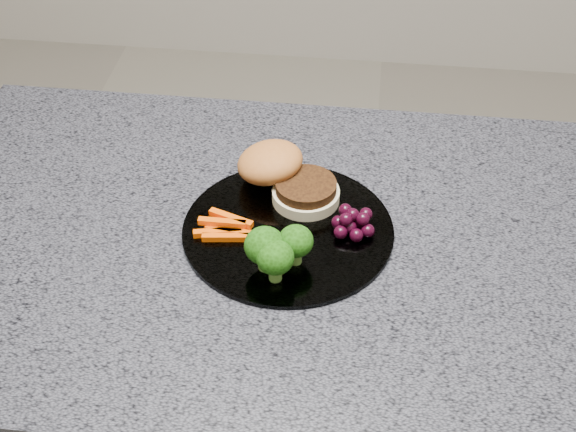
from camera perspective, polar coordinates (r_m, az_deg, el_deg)
The scene contains 6 objects.
countertop at distance 0.99m, azimuth 6.82°, elevation -3.10°, with size 1.20×0.60×0.04m, color #4F505A.
plate at distance 0.99m, azimuth 0.00°, elevation -1.01°, with size 0.26×0.26×0.01m, color white.
burger at distance 1.03m, azimuth -0.39°, elevation 2.91°, with size 0.16×0.15×0.05m.
carrot_sticks at distance 0.98m, azimuth -4.46°, elevation -0.84°, with size 0.07×0.05×0.02m.
broccoli at distance 0.91m, azimuth -0.83°, elevation -2.35°, with size 0.08×0.07×0.06m.
grape_bunch at distance 0.98m, azimuth 4.66°, elevation -0.43°, with size 0.05×0.06×0.03m.
Camera 1 is at (-0.03, -0.71, 1.56)m, focal length 50.00 mm.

